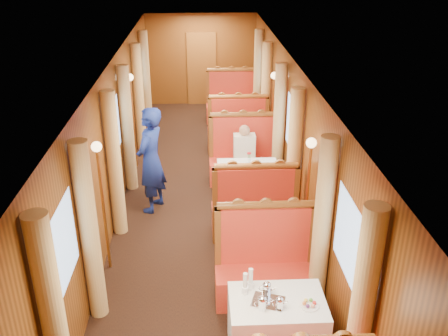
{
  "coord_description": "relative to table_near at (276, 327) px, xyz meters",
  "views": [
    {
      "loc": [
        -0.04,
        -7.77,
        4.34
      ],
      "look_at": [
        0.3,
        -0.7,
        1.05
      ],
      "focal_mm": 40.0,
      "sensor_mm": 36.0,
      "label": 1
    }
  ],
  "objects": [
    {
      "name": "window_right_mid",
      "position": [
        0.74,
        3.5,
        1.07
      ],
      "size": [
        0.01,
        1.2,
        0.9
      ],
      "primitive_type": null,
      "rotation": [
        1.57,
        0.0,
        -1.57
      ],
      "color": "#88ADDC",
      "rests_on": "wall_right"
    },
    {
      "name": "cup_inboard",
      "position": [
        -0.35,
        0.15,
        0.48
      ],
      "size": [
        0.08,
        0.08,
        0.26
      ],
      "rotation": [
        0.0,
        0.0,
        -0.13
      ],
      "color": "white",
      "rests_on": "table_near"
    },
    {
      "name": "wall_right",
      "position": [
        0.75,
        3.5,
        0.88
      ],
      "size": [
        0.01,
        12.0,
        2.5
      ],
      "primitive_type": null,
      "rotation": [
        1.57,
        0.0,
        -1.57
      ],
      "color": "brown",
      "rests_on": "floor"
    },
    {
      "name": "banquette_mid_aft",
      "position": [
        0.0,
        4.51,
        0.05
      ],
      "size": [
        1.3,
        0.55,
        1.34
      ],
      "color": "red",
      "rests_on": "floor"
    },
    {
      "name": "window_right_far",
      "position": [
        0.74,
        7.0,
        1.07
      ],
      "size": [
        0.01,
        1.2,
        0.9
      ],
      "primitive_type": null,
      "rotation": [
        1.57,
        0.0,
        -1.57
      ],
      "color": "#88ADDC",
      "rests_on": "wall_right"
    },
    {
      "name": "table_mid",
      "position": [
        0.0,
        3.5,
        0.0
      ],
      "size": [
        1.05,
        0.72,
        0.75
      ],
      "primitive_type": "cube",
      "color": "white",
      "rests_on": "floor"
    },
    {
      "name": "curtain_left_far_a",
      "position": [
        -2.13,
        6.22,
        0.8
      ],
      "size": [
        0.22,
        0.22,
        2.35
      ],
      "primitive_type": "cylinder",
      "color": "tan",
      "rests_on": "floor"
    },
    {
      "name": "curtain_right_far_b",
      "position": [
        0.63,
        7.78,
        0.8
      ],
      "size": [
        0.22,
        0.22,
        2.35
      ],
      "primitive_type": "cylinder",
      "color": "tan",
      "rests_on": "floor"
    },
    {
      "name": "curtain_right_near_a",
      "position": [
        0.63,
        -0.78,
        0.8
      ],
      "size": [
        0.22,
        0.22,
        2.35
      ],
      "primitive_type": "cylinder",
      "color": "tan",
      "rests_on": "floor"
    },
    {
      "name": "curtain_right_mid_a",
      "position": [
        0.63,
        2.72,
        0.8
      ],
      "size": [
        0.22,
        0.22,
        2.35
      ],
      "primitive_type": "cylinder",
      "color": "tan",
      "rests_on": "floor"
    },
    {
      "name": "fruit_plate",
      "position": [
        0.32,
        -0.1,
        0.39
      ],
      "size": [
        0.22,
        0.22,
        0.05
      ],
      "rotation": [
        0.0,
        0.0,
        -0.08
      ],
      "color": "white",
      "rests_on": "table_near"
    },
    {
      "name": "curtain_left_mid_a",
      "position": [
        -2.13,
        2.72,
        0.8
      ],
      "size": [
        0.22,
        0.22,
        2.35
      ],
      "primitive_type": "cylinder",
      "color": "tan",
      "rests_on": "floor"
    },
    {
      "name": "tea_tray",
      "position": [
        -0.11,
        -0.02,
        0.38
      ],
      "size": [
        0.41,
        0.36,
        0.01
      ],
      "primitive_type": "cube",
      "rotation": [
        0.0,
        0.0,
        -0.33
      ],
      "color": "silver",
      "rests_on": "table_near"
    },
    {
      "name": "passenger",
      "position": [
        -0.0,
        4.26,
        0.37
      ],
      "size": [
        0.4,
        0.44,
        0.76
      ],
      "color": "beige",
      "rests_on": "banquette_mid_aft"
    },
    {
      "name": "teapot_back",
      "position": [
        -0.11,
        0.1,
        0.44
      ],
      "size": [
        0.18,
        0.15,
        0.13
      ],
      "primitive_type": null,
      "rotation": [
        0.0,
        0.0,
        -0.19
      ],
      "color": "silver",
      "rests_on": "tea_tray"
    },
    {
      "name": "curtain_left_near_a",
      "position": [
        -2.13,
        -0.78,
        0.8
      ],
      "size": [
        0.22,
        0.22,
        2.35
      ],
      "primitive_type": "cylinder",
      "color": "tan",
      "rests_on": "floor"
    },
    {
      "name": "table_far",
      "position": [
        0.0,
        7.0,
        0.0
      ],
      "size": [
        1.05,
        0.72,
        0.75
      ],
      "primitive_type": "cube",
      "color": "white",
      "rests_on": "floor"
    },
    {
      "name": "teapot_left",
      "position": [
        -0.19,
        -0.13,
        0.44
      ],
      "size": [
        0.16,
        0.12,
        0.13
      ],
      "primitive_type": null,
      "rotation": [
        0.0,
        0.0,
        -0.01
      ],
      "color": "silver",
      "rests_on": "tea_tray"
    },
    {
      "name": "wall_left",
      "position": [
        -2.25,
        3.5,
        0.88
      ],
      "size": [
        0.01,
        12.0,
        2.5
      ],
      "primitive_type": null,
      "rotation": [
        1.57,
        0.0,
        1.57
      ],
      "color": "brown",
      "rests_on": "floor"
    },
    {
      "name": "curtain_right_mid_b",
      "position": [
        0.63,
        4.28,
        0.8
      ],
      "size": [
        0.22,
        0.22,
        2.35
      ],
      "primitive_type": "cylinder",
      "color": "tan",
      "rests_on": "floor"
    },
    {
      "name": "doorway_far",
      "position": [
        -0.75,
        9.47,
        0.62
      ],
      "size": [
        0.8,
        0.04,
        2.0
      ],
      "primitive_type": "cube",
      "color": "brown",
      "rests_on": "floor"
    },
    {
      "name": "sconce_left_aft",
      "position": [
        -2.15,
        5.25,
        1.01
      ],
      "size": [
        0.14,
        0.14,
        1.95
      ],
      "color": "#BF8C3F",
      "rests_on": "floor"
    },
    {
      "name": "curtain_left_mid_b",
      "position": [
        -2.13,
        4.28,
        0.8
      ],
      "size": [
        0.22,
        0.22,
        2.35
      ],
      "primitive_type": "cylinder",
      "color": "tan",
      "rests_on": "floor"
    },
    {
      "name": "banquette_far_fwd",
      "position": [
        0.0,
        5.99,
        0.05
      ],
      "size": [
        1.3,
        0.55,
        1.34
      ],
      "color": "red",
      "rests_on": "floor"
    },
    {
      "name": "sconce_right_fore",
      "position": [
        0.65,
        1.75,
        1.01
      ],
      "size": [
        0.14,
        0.14,
        1.95
      ],
      "color": "#BF8C3F",
      "rests_on": "floor"
    },
    {
      "name": "sconce_left_fore",
      "position": [
        -2.15,
        1.75,
        1.01
      ],
      "size": [
        0.14,
        0.14,
        1.95
      ],
      "color": "#BF8C3F",
      "rests_on": "floor"
    },
    {
      "name": "banquette_far_aft",
      "position": [
        0.0,
        8.01,
        0.05
      ],
      "size": [
        1.3,
        0.55,
        1.34
      ],
      "color": "red",
      "rests_on": "floor"
    },
    {
      "name": "floor",
      "position": [
        -0.75,
        3.5,
        -0.38
      ],
      "size": [
        3.0,
        12.0,
        0.01
      ],
      "primitive_type": null,
      "color": "black",
      "rests_on": "ground"
    },
    {
      "name": "window_left_mid",
      "position": [
        -2.24,
        3.5,
        1.07
      ],
      "size": [
        0.01,
        1.2,
        0.9
      ],
      "primitive_type": null,
      "rotation": [
        1.57,
        0.0,
        1.57
      ],
      "color": "#88ADDC",
      "rests_on": "wall_left"
    },
    {
      "name": "banquette_near_aft",
      "position": [
        0.0,
        1.01,
        0.05
      ],
      "size": [
        1.3,
        0.55,
        1.34
      ],
      "color": "red",
      "rests_on": "floor"
    },
    {
      "name": "window_left_far",
      "position": [
        -2.24,
        7.0,
        1.07
      ],
      "size": [
        0.01,
        1.2,
        0.9
      ],
      "primitive_type": null,
      "rotation": [
        1.57,
        0.0,
        1.57
      ],
      "color": "#88ADDC",
      "rests_on": "wall_left"
    },
    {
      "name": "wall_far",
      "position": [
        -0.75,
        9.5,
        0.88
      ],
      "size": [
        3.0,
        0.01,
        2.5
      ],
      "primitive_type": null,
      "rotation": [
        1.57,
        0.0,
        0.0
      ],
      "color": "brown",
      "rests_on": "floor"
    },
    {
      "name": "banquette_mid_fwd",
      "position": [
        0.0,
        2.49,
        0.05
      ],
      "size": [
        1.3,
        0.55,
        1.34
      ],
      "color": "red",
      "rests_on": "floor"
    },
    {
      "name": "teapot_right",
      "position": [
        -0.0,
        -0.13,
        0.43
      ],
      "size": [
        0.15,
        0.11,
        0.12
      ],
      "primitive_type": null,
      "rotation": [
        0.0,
        0.0,
        0.03
      ],
      "color": "silver",
      "rests_on": "tea_tray"
    },
    {
      "name": "rose_vase_mid",
      "position": [
        0.02,
        3.53,
        0.55
      ],
      "size": [
        0.06,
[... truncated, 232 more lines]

